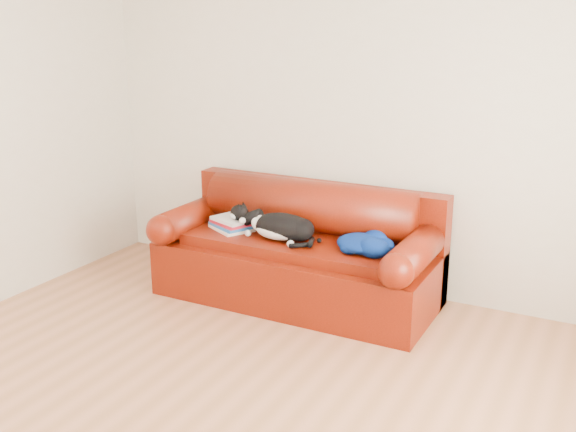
% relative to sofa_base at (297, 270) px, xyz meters
% --- Properties ---
extents(ground, '(4.50, 4.50, 0.00)m').
position_rel_sofa_base_xyz_m(ground, '(0.27, -1.49, -0.24)').
color(ground, '#8F5C39').
rests_on(ground, ground).
extents(room_shell, '(4.52, 4.02, 2.61)m').
position_rel_sofa_base_xyz_m(room_shell, '(0.39, -1.48, 1.43)').
color(room_shell, beige).
rests_on(room_shell, ground).
extents(sofa_base, '(2.10, 0.90, 0.50)m').
position_rel_sofa_base_xyz_m(sofa_base, '(0.00, 0.00, 0.00)').
color(sofa_base, '#3B0A02').
rests_on(sofa_base, ground).
extents(sofa_back, '(2.10, 1.01, 0.88)m').
position_rel_sofa_base_xyz_m(sofa_back, '(0.00, 0.24, 0.30)').
color(sofa_back, '#3B0A02').
rests_on(sofa_back, ground).
extents(book_stack, '(0.40, 0.37, 0.10)m').
position_rel_sofa_base_xyz_m(book_stack, '(-0.53, -0.06, 0.31)').
color(book_stack, '#F2E2D1').
rests_on(book_stack, sofa_base).
extents(cat, '(0.69, 0.30, 0.25)m').
position_rel_sofa_base_xyz_m(cat, '(-0.07, -0.11, 0.36)').
color(cat, black).
rests_on(cat, sofa_base).
extents(blanket, '(0.46, 0.44, 0.14)m').
position_rel_sofa_base_xyz_m(blanket, '(0.56, -0.06, 0.32)').
color(blanket, '#020E46').
rests_on(blanket, sofa_base).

